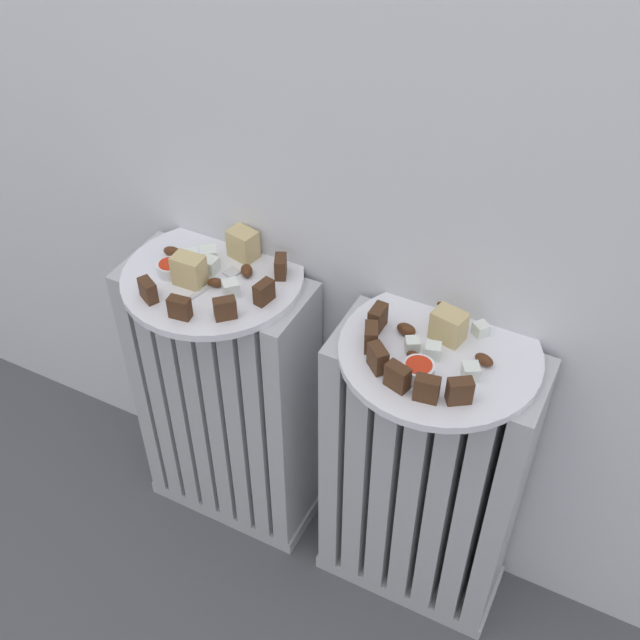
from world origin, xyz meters
The scene contains 36 objects.
radiator_left centered at (-0.18, 0.28, 0.27)m, with size 0.31×0.14×0.55m.
radiator_right centered at (0.18, 0.28, 0.27)m, with size 0.31×0.14×0.55m.
plate_left centered at (-0.18, 0.28, 0.56)m, with size 0.28×0.28×0.01m, color white.
plate_right centered at (0.18, 0.28, 0.56)m, with size 0.28×0.28×0.01m, color white.
dark_cake_slice_left_0 centered at (-0.23, 0.19, 0.58)m, with size 0.03×0.02×0.03m, color #472B19.
dark_cake_slice_left_1 centered at (-0.17, 0.18, 0.58)m, with size 0.03×0.02×0.03m, color #472B19.
dark_cake_slice_left_2 centered at (-0.11, 0.20, 0.58)m, with size 0.03×0.02×0.03m, color #472B19.
dark_cake_slice_left_3 centered at (-0.08, 0.26, 0.58)m, with size 0.03×0.02×0.03m, color #472B19.
dark_cake_slice_left_4 centered at (-0.09, 0.32, 0.58)m, with size 0.03×0.02×0.03m, color #472B19.
marble_cake_slice_left_0 centered at (-0.16, 0.34, 0.59)m, with size 0.04×0.03×0.05m, color tan.
marble_cake_slice_left_1 centered at (-0.20, 0.25, 0.59)m, with size 0.05×0.03×0.05m, color tan.
turkish_delight_left_0 centered at (-0.19, 0.28, 0.58)m, with size 0.02×0.02×0.02m, color white.
turkish_delight_left_1 centered at (-0.23, 0.29, 0.57)m, with size 0.02×0.02×0.02m, color white.
turkish_delight_left_2 centered at (-0.21, 0.30, 0.58)m, with size 0.02×0.02×0.02m, color white.
turkish_delight_left_3 centered at (-0.13, 0.25, 0.58)m, with size 0.02×0.02×0.02m, color white.
medjool_date_left_0 centered at (-0.26, 0.29, 0.57)m, with size 0.03×0.02×0.02m, color #4C2814.
medjool_date_left_1 centered at (-0.16, 0.26, 0.57)m, with size 0.02×0.01×0.01m, color #4C2814.
medjool_date_left_2 centered at (-0.14, 0.30, 0.57)m, with size 0.03×0.02×0.02m, color #4C2814.
jam_bowl_left centered at (-0.24, 0.25, 0.58)m, with size 0.04×0.04×0.02m.
dark_cake_slice_right_0 centered at (0.09, 0.28, 0.58)m, with size 0.03×0.02×0.04m, color #472B19.
dark_cake_slice_right_1 centered at (0.10, 0.24, 0.58)m, with size 0.03×0.02×0.04m, color #472B19.
dark_cake_slice_right_2 centered at (0.12, 0.21, 0.58)m, with size 0.03×0.02×0.04m, color #472B19.
dark_cake_slice_right_3 centered at (0.16, 0.19, 0.58)m, with size 0.03×0.02×0.04m, color #472B19.
dark_cake_slice_right_4 centered at (0.20, 0.19, 0.58)m, with size 0.03×0.02×0.04m, color #472B19.
dark_cake_slice_right_5 centered at (0.24, 0.20, 0.58)m, with size 0.03×0.02×0.04m, color #472B19.
marble_cake_slice_right_0 centered at (0.18, 0.31, 0.59)m, with size 0.04×0.03×0.05m, color tan.
turkish_delight_right_0 centered at (0.18, 0.26, 0.58)m, with size 0.02×0.02×0.02m, color white.
turkish_delight_right_1 centered at (0.15, 0.26, 0.57)m, with size 0.02×0.02×0.02m, color white.
turkish_delight_right_2 centered at (0.22, 0.33, 0.57)m, with size 0.02×0.02×0.02m, color white.
turkish_delight_right_3 centered at (0.24, 0.25, 0.58)m, with size 0.02×0.02×0.02m, color white.
medjool_date_right_0 centered at (0.13, 0.29, 0.57)m, with size 0.03×0.02×0.02m, color #4C2814.
medjool_date_right_1 centered at (0.16, 0.37, 0.57)m, with size 0.03×0.01×0.02m, color #4C2814.
medjool_date_right_2 centered at (0.16, 0.24, 0.57)m, with size 0.03×0.01×0.02m, color #4C2814.
medjool_date_right_3 centered at (0.25, 0.28, 0.57)m, with size 0.03×0.02×0.02m, color #4C2814.
jam_bowl_right centered at (0.18, 0.22, 0.58)m, with size 0.04×0.04×0.02m.
fork centered at (-0.17, 0.27, 0.57)m, with size 0.04×0.10×0.00m.
Camera 1 is at (0.38, -0.48, 1.30)m, focal length 43.59 mm.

